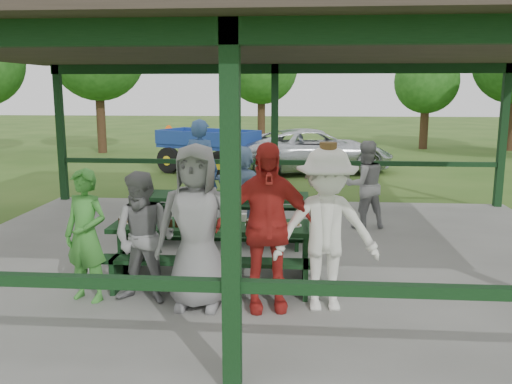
# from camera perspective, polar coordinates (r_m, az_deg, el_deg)

# --- Properties ---
(ground) EXTENTS (90.00, 90.00, 0.00)m
(ground) POSITION_cam_1_polar(r_m,az_deg,el_deg) (8.39, 0.71, -7.11)
(ground) COLOR #2E5019
(ground) RESTS_ON ground
(concrete_slab) EXTENTS (10.00, 8.00, 0.10)m
(concrete_slab) POSITION_cam_1_polar(r_m,az_deg,el_deg) (8.38, 0.71, -6.78)
(concrete_slab) COLOR slate
(concrete_slab) RESTS_ON ground
(pavilion_structure) EXTENTS (10.60, 8.60, 3.24)m
(pavilion_structure) POSITION_cam_1_polar(r_m,az_deg,el_deg) (8.01, 0.77, 15.01)
(pavilion_structure) COLOR black
(pavilion_structure) RESTS_ON concrete_slab
(picnic_table_near) EXTENTS (2.70, 1.39, 0.75)m
(picnic_table_near) POSITION_cam_1_polar(r_m,az_deg,el_deg) (7.14, -4.26, -5.52)
(picnic_table_near) COLOR black
(picnic_table_near) RESTS_ON concrete_slab
(picnic_table_far) EXTENTS (2.79, 1.39, 0.75)m
(picnic_table_far) POSITION_cam_1_polar(r_m,az_deg,el_deg) (9.08, -3.33, -1.95)
(picnic_table_far) COLOR black
(picnic_table_far) RESTS_ON concrete_slab
(table_setting) EXTENTS (2.35, 0.45, 0.10)m
(table_setting) POSITION_cam_1_polar(r_m,az_deg,el_deg) (7.09, -3.95, -3.06)
(table_setting) COLOR white
(table_setting) RESTS_ON picnic_table_near
(contestant_green) EXTENTS (0.66, 0.54, 1.58)m
(contestant_green) POSITION_cam_1_polar(r_m,az_deg,el_deg) (6.67, -17.46, -4.39)
(contestant_green) COLOR #409336
(contestant_green) RESTS_ON concrete_slab
(contestant_grey_left) EXTENTS (0.83, 0.68, 1.56)m
(contestant_grey_left) POSITION_cam_1_polar(r_m,az_deg,el_deg) (6.43, -11.69, -4.77)
(contestant_grey_left) COLOR gray
(contestant_grey_left) RESTS_ON concrete_slab
(contestant_grey_mid) EXTENTS (0.94, 0.62, 1.89)m
(contestant_grey_mid) POSITION_cam_1_polar(r_m,az_deg,el_deg) (6.16, -6.26, -3.69)
(contestant_grey_mid) COLOR gray
(contestant_grey_mid) RESTS_ON concrete_slab
(contestant_red) EXTENTS (1.19, 0.67, 1.91)m
(contestant_red) POSITION_cam_1_polar(r_m,az_deg,el_deg) (6.07, 1.02, -3.71)
(contestant_red) COLOR red
(contestant_red) RESTS_ON concrete_slab
(contestant_white_fedora) EXTENTS (1.26, 0.80, 1.91)m
(contestant_white_fedora) POSITION_cam_1_polar(r_m,az_deg,el_deg) (6.13, 7.40, -3.94)
(contestant_white_fedora) COLOR white
(contestant_white_fedora) RESTS_ON concrete_slab
(spectator_lblue) EXTENTS (1.43, 0.92, 1.47)m
(spectator_lblue) POSITION_cam_1_polar(r_m,az_deg,el_deg) (9.96, -1.39, 0.72)
(spectator_lblue) COLOR #88ACD3
(spectator_lblue) RESTS_ON concrete_slab
(spectator_blue) EXTENTS (0.81, 0.66, 1.93)m
(spectator_blue) POSITION_cam_1_polar(r_m,az_deg,el_deg) (10.41, -5.84, 2.37)
(spectator_blue) COLOR #3B5F9A
(spectator_blue) RESTS_ON concrete_slab
(spectator_grey) EXTENTS (0.93, 0.82, 1.58)m
(spectator_grey) POSITION_cam_1_polar(r_m,az_deg,el_deg) (9.90, 11.35, 0.76)
(spectator_grey) COLOR #969799
(spectator_grey) RESTS_ON concrete_slab
(pickup_truck) EXTENTS (5.32, 3.42, 1.36)m
(pickup_truck) POSITION_cam_1_polar(r_m,az_deg,el_deg) (17.10, 6.13, 4.36)
(pickup_truck) COLOR silver
(pickup_truck) RESTS_ON ground
(farm_trailer) EXTENTS (4.00, 2.73, 1.43)m
(farm_trailer) POSITION_cam_1_polar(r_m,az_deg,el_deg) (17.11, -5.03, 4.46)
(farm_trailer) COLOR navy
(farm_trailer) RESTS_ON ground
(tree_far_left) EXTENTS (3.73, 3.73, 5.83)m
(tree_far_left) POSITION_cam_1_polar(r_m,az_deg,el_deg) (23.15, -16.34, 13.75)
(tree_far_left) COLOR #352515
(tree_far_left) RESTS_ON ground
(tree_left) EXTENTS (3.33, 3.33, 5.21)m
(tree_left) POSITION_cam_1_polar(r_m,az_deg,el_deg) (25.68, 0.57, 12.88)
(tree_left) COLOR #352515
(tree_left) RESTS_ON ground
(tree_mid) EXTENTS (2.73, 2.73, 4.27)m
(tree_mid) POSITION_cam_1_polar(r_m,az_deg,el_deg) (24.82, 17.52, 10.99)
(tree_mid) COLOR #352515
(tree_mid) RESTS_ON ground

